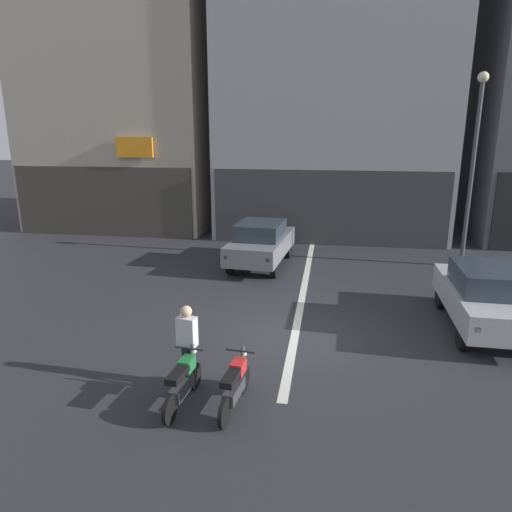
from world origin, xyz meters
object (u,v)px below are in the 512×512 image
street_lamp (474,152)px  motorcycle_green_row_leftmost (183,382)px  car_silver_parked_kerbside (487,296)px  car_grey_crossing_near (261,242)px  motorcycle_red_row_left_mid (235,385)px  car_white_down_street (335,213)px  person_by_motorcycles (188,346)px

street_lamp → motorcycle_green_row_leftmost: bearing=-125.5°
car_silver_parked_kerbside → motorcycle_green_row_leftmost: (-6.36, -4.40, -0.43)m
car_grey_crossing_near → motorcycle_red_row_left_mid: bearing=-84.3°
car_white_down_street → motorcycle_red_row_left_mid: 15.67m
car_silver_parked_kerbside → car_white_down_street: 11.80m
car_grey_crossing_near → person_by_motorcycles: 8.47m
car_white_down_street → motorcycle_green_row_leftmost: (-2.71, -15.62, -0.43)m
car_grey_crossing_near → car_silver_parked_kerbside: bearing=-36.6°
motorcycle_green_row_leftmost → motorcycle_red_row_left_mid: bearing=3.1°
person_by_motorcycles → motorcycle_red_row_left_mid: bearing=-28.7°
car_white_down_street → street_lamp: street_lamp is taller
car_grey_crossing_near → motorcycle_green_row_leftmost: bearing=-90.2°
motorcycle_green_row_leftmost → street_lamp: bearing=54.5°
motorcycle_red_row_left_mid → car_grey_crossing_near: bearing=95.7°
motorcycle_green_row_leftmost → car_white_down_street: bearing=80.2°
car_silver_parked_kerbside → street_lamp: (0.92, 5.82, 3.19)m
car_grey_crossing_near → car_white_down_street: 7.05m
car_silver_parked_kerbside → car_white_down_street: bearing=108.0°
car_silver_parked_kerbside → person_by_motorcycles: size_ratio=2.48×
car_silver_parked_kerbside → street_lamp: size_ratio=0.62×
car_grey_crossing_near → motorcycle_red_row_left_mid: size_ratio=2.54×
car_grey_crossing_near → motorcycle_green_row_leftmost: (-0.04, -9.09, -0.43)m
street_lamp → motorcycle_green_row_leftmost: 13.06m
car_silver_parked_kerbside → street_lamp: bearing=81.0°
motorcycle_red_row_left_mid → car_white_down_street: bearing=83.5°
car_silver_parked_kerbside → motorcycle_red_row_left_mid: 6.96m
car_grey_crossing_near → street_lamp: bearing=8.9°
street_lamp → person_by_motorcycles: (-7.38, -9.60, -3.22)m
car_grey_crossing_near → car_white_down_street: (2.67, 6.52, 0.00)m
street_lamp → motorcycle_green_row_leftmost: size_ratio=4.00×
street_lamp → motorcycle_red_row_left_mid: 12.52m
car_grey_crossing_near → car_white_down_street: bearing=67.7°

